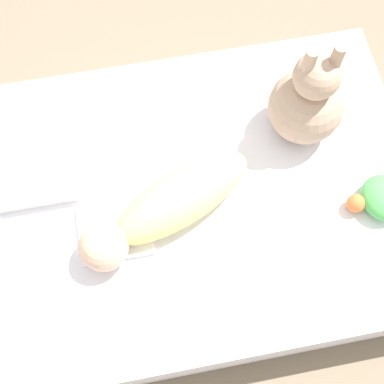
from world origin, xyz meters
name	(u,v)px	position (x,y,z in m)	size (l,w,h in m)	color
ground_plane	(200,219)	(0.00, 0.00, 0.00)	(12.00, 12.00, 0.00)	#7A6B56
bed_mattress	(201,206)	(0.00, 0.00, 0.12)	(1.24, 0.93, 0.24)	white
burp_cloth	(115,230)	(0.26, 0.07, 0.25)	(0.20, 0.17, 0.02)	white
swaddled_baby	(166,207)	(0.11, 0.05, 0.31)	(0.51, 0.32, 0.13)	#EFDB7F
pillow	(21,159)	(0.49, -0.18, 0.28)	(0.33, 0.28, 0.07)	white
bunny_plush	(308,101)	(-0.33, -0.16, 0.37)	(0.21, 0.21, 0.37)	tan
turtle_plush	(381,198)	(-0.48, 0.13, 0.28)	(0.16, 0.14, 0.08)	#51B756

